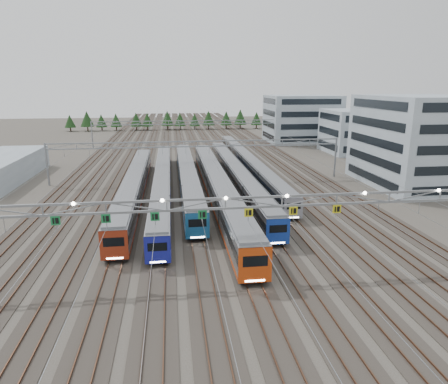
{
  "coord_description": "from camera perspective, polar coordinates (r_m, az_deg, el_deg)",
  "views": [
    {
      "loc": [
        -4.97,
        -36.41,
        18.37
      ],
      "look_at": [
        2.25,
        18.08,
        3.5
      ],
      "focal_mm": 32.0,
      "sensor_mm": 36.0,
      "label": 1
    }
  ],
  "objects": [
    {
      "name": "depot_bldg_mid",
      "position": [
        116.71,
        17.91,
        8.24
      ],
      "size": [
        14.0,
        16.0,
        11.63
      ],
      "primitive_type": "cube",
      "color": "#8F9FAB",
      "rests_on": "ground"
    },
    {
      "name": "depot_bldg_south",
      "position": [
        82.39,
        26.22,
        6.52
      ],
      "size": [
        18.0,
        22.0,
        16.43
      ],
      "primitive_type": "cube",
      "color": "#8F9FAB",
      "rests_on": "ground"
    },
    {
      "name": "train_d",
      "position": [
        66.09,
        -1.05,
        1.08
      ],
      "size": [
        3.17,
        62.08,
        4.14
      ],
      "color": "black",
      "rests_on": "ground"
    },
    {
      "name": "treeline",
      "position": [
        169.53,
        -8.41,
        10.2
      ],
      "size": [
        81.2,
        5.6,
        7.02
      ],
      "color": "#332114",
      "rests_on": "ground"
    },
    {
      "name": "train_b",
      "position": [
        70.5,
        -8.79,
        1.54
      ],
      "size": [
        2.71,
        60.91,
        3.52
      ],
      "color": "black",
      "rests_on": "ground"
    },
    {
      "name": "train_c",
      "position": [
        73.04,
        -5.23,
        2.24
      ],
      "size": [
        2.91,
        53.71,
        3.8
      ],
      "color": "black",
      "rests_on": "ground"
    },
    {
      "name": "gantry_near",
      "position": [
        38.32,
        0.17,
        -1.99
      ],
      "size": [
        56.36,
        0.61,
        8.08
      ],
      "color": "gray",
      "rests_on": "ground"
    },
    {
      "name": "train_f",
      "position": [
        86.72,
        3.38,
        4.21
      ],
      "size": [
        2.65,
        67.11,
        3.45
      ],
      "color": "black",
      "rests_on": "ground"
    },
    {
      "name": "gantry_far",
      "position": [
        122.1,
        -5.25,
        9.44
      ],
      "size": [
        56.36,
        0.36,
        8.0
      ],
      "color": "gray",
      "rests_on": "ground"
    },
    {
      "name": "train_e",
      "position": [
        74.36,
        1.71,
        2.47
      ],
      "size": [
        2.81,
        60.4,
        3.65
      ],
      "color": "black",
      "rests_on": "ground"
    },
    {
      "name": "train_a",
      "position": [
        67.8,
        -12.64,
        0.95
      ],
      "size": [
        2.96,
        52.09,
        3.85
      ],
      "color": "black",
      "rests_on": "ground"
    },
    {
      "name": "gantry_mid",
      "position": [
        77.5,
        -3.8,
        6.21
      ],
      "size": [
        56.36,
        0.36,
        8.0
      ],
      "color": "gray",
      "rests_on": "ground"
    },
    {
      "name": "ground",
      "position": [
        41.08,
        0.21,
        -11.42
      ],
      "size": [
        400.0,
        400.0,
        0.0
      ],
      "primitive_type": "plane",
      "color": "#47423A",
      "rests_on": "ground"
    },
    {
      "name": "west_shed",
      "position": [
        89.49,
        -29.38,
        2.89
      ],
      "size": [
        10.0,
        30.0,
        4.77
      ],
      "primitive_type": "cube",
      "color": "#8F9FAB",
      "rests_on": "ground"
    },
    {
      "name": "track_bed",
      "position": [
        137.54,
        -5.47,
        8.02
      ],
      "size": [
        54.0,
        260.0,
        5.42
      ],
      "color": "#2D2823",
      "rests_on": "ground"
    },
    {
      "name": "depot_bldg_north",
      "position": [
        135.37,
        11.0,
        10.25
      ],
      "size": [
        22.0,
        18.0,
        14.94
      ],
      "primitive_type": "cube",
      "color": "#8F9FAB",
      "rests_on": "ground"
    }
  ]
}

